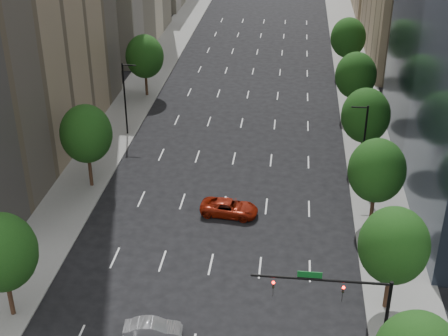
% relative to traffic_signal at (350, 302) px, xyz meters
% --- Properties ---
extents(sidewalk_left, '(6.00, 200.00, 0.15)m').
position_rel_traffic_signal_xyz_m(sidewalk_left, '(-26.03, 30.00, -5.10)').
color(sidewalk_left, slate).
rests_on(sidewalk_left, ground).
extents(sidewalk_right, '(6.00, 200.00, 0.15)m').
position_rel_traffic_signal_xyz_m(sidewalk_right, '(4.97, 30.00, -5.10)').
color(sidewalk_right, slate).
rests_on(sidewalk_right, ground).
extents(tree_right_1, '(5.20, 5.20, 8.75)m').
position_rel_traffic_signal_xyz_m(tree_right_1, '(3.47, 6.00, 0.58)').
color(tree_right_1, '#382316').
rests_on(tree_right_1, ground).
extents(tree_right_2, '(5.20, 5.20, 8.61)m').
position_rel_traffic_signal_xyz_m(tree_right_2, '(3.47, 18.00, 0.43)').
color(tree_right_2, '#382316').
rests_on(tree_right_2, ground).
extents(tree_right_3, '(5.20, 5.20, 8.89)m').
position_rel_traffic_signal_xyz_m(tree_right_3, '(3.47, 30.00, 0.72)').
color(tree_right_3, '#382316').
rests_on(tree_right_3, ground).
extents(tree_right_4, '(5.20, 5.20, 8.46)m').
position_rel_traffic_signal_xyz_m(tree_right_4, '(3.47, 44.00, 0.29)').
color(tree_right_4, '#382316').
rests_on(tree_right_4, ground).
extents(tree_right_5, '(5.20, 5.20, 8.75)m').
position_rel_traffic_signal_xyz_m(tree_right_5, '(3.47, 60.00, 0.58)').
color(tree_right_5, '#382316').
rests_on(tree_right_5, ground).
extents(tree_left_0, '(5.20, 5.20, 8.75)m').
position_rel_traffic_signal_xyz_m(tree_left_0, '(-24.53, 2.00, 0.58)').
color(tree_left_0, '#382316').
rests_on(tree_left_0, ground).
extents(tree_left_1, '(5.20, 5.20, 8.97)m').
position_rel_traffic_signal_xyz_m(tree_left_1, '(-24.53, 22.00, 0.79)').
color(tree_left_1, '#382316').
rests_on(tree_left_1, ground).
extents(tree_left_2, '(5.20, 5.20, 8.68)m').
position_rel_traffic_signal_xyz_m(tree_left_2, '(-24.53, 48.00, 0.50)').
color(tree_left_2, '#382316').
rests_on(tree_left_2, ground).
extents(streetlight_rn, '(1.70, 0.20, 9.00)m').
position_rel_traffic_signal_xyz_m(streetlight_rn, '(2.91, 25.00, -0.33)').
color(streetlight_rn, black).
rests_on(streetlight_rn, ground).
extents(streetlight_ln, '(1.70, 0.20, 9.00)m').
position_rel_traffic_signal_xyz_m(streetlight_ln, '(-23.96, 35.00, -0.33)').
color(streetlight_ln, black).
rests_on(streetlight_ln, ground).
extents(traffic_signal, '(9.12, 0.40, 7.38)m').
position_rel_traffic_signal_xyz_m(traffic_signal, '(0.00, 0.00, 0.00)').
color(traffic_signal, black).
rests_on(traffic_signal, ground).
extents(car_silver, '(4.35, 1.92, 1.39)m').
position_rel_traffic_signal_xyz_m(car_silver, '(-13.53, 0.88, -4.48)').
color(car_silver, '#939398').
rests_on(car_silver, ground).
extents(car_red_far, '(5.71, 3.07, 1.52)m').
position_rel_traffic_signal_xyz_m(car_red_far, '(-9.81, 18.07, -4.41)').
color(car_red_far, maroon).
rests_on(car_red_far, ground).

